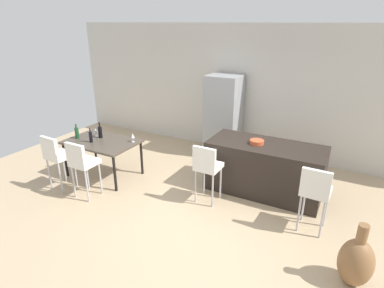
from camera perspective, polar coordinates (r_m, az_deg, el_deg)
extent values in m
plane|color=tan|center=(5.41, 2.25, -11.28)|extent=(10.00, 10.00, 0.00)
cube|color=beige|center=(7.24, 12.10, 9.25)|extent=(10.00, 0.12, 2.90)
cube|color=black|center=(5.79, 13.04, -4.33)|extent=(2.02, 0.89, 0.92)
cube|color=white|center=(5.28, 3.04, -4.08)|extent=(0.40, 0.40, 0.08)
cube|color=white|center=(5.05, 2.23, -2.56)|extent=(0.40, 0.06, 0.36)
cylinder|color=#B2B2B7|center=(5.62, 2.22, -6.30)|extent=(0.03, 0.03, 0.61)
cylinder|color=#B2B2B7|center=(5.50, 5.22, -7.03)|extent=(0.03, 0.03, 0.61)
cylinder|color=#B2B2B7|center=(5.37, 0.66, -7.69)|extent=(0.03, 0.03, 0.61)
cylinder|color=#B2B2B7|center=(5.25, 3.77, -8.50)|extent=(0.03, 0.03, 0.61)
cube|color=white|center=(4.89, 21.63, -7.92)|extent=(0.41, 0.41, 0.08)
cube|color=white|center=(4.64, 21.63, -6.46)|extent=(0.40, 0.07, 0.36)
cylinder|color=#B2B2B7|center=(5.21, 19.69, -10.11)|extent=(0.03, 0.03, 0.61)
cylinder|color=#B2B2B7|center=(5.18, 23.18, -10.83)|extent=(0.03, 0.03, 0.61)
cylinder|color=#B2B2B7|center=(4.94, 18.90, -11.86)|extent=(0.03, 0.03, 0.61)
cylinder|color=#B2B2B7|center=(4.91, 22.61, -12.64)|extent=(0.03, 0.03, 0.61)
cube|color=#4C4238|center=(6.39, -16.09, 0.41)|extent=(1.40, 0.92, 0.04)
cylinder|color=black|center=(7.21, -17.29, -0.48)|extent=(0.05, 0.05, 0.70)
cylinder|color=black|center=(6.41, -9.17, -2.52)|extent=(0.05, 0.05, 0.70)
cylinder|color=black|center=(6.73, -22.04, -2.70)|extent=(0.05, 0.05, 0.70)
cylinder|color=black|center=(5.86, -13.88, -5.27)|extent=(0.05, 0.05, 0.70)
cube|color=white|center=(6.17, -22.98, -1.94)|extent=(0.42, 0.42, 0.08)
cube|color=white|center=(6.01, -24.56, -0.55)|extent=(0.40, 0.08, 0.36)
cylinder|color=#B2B2B7|center=(6.51, -22.26, -3.96)|extent=(0.03, 0.03, 0.61)
cylinder|color=#B2B2B7|center=(6.27, -20.49, -4.68)|extent=(0.03, 0.03, 0.61)
cylinder|color=#B2B2B7|center=(6.35, -24.54, -4.96)|extent=(0.03, 0.03, 0.61)
cylinder|color=#B2B2B7|center=(6.11, -22.82, -5.74)|extent=(0.03, 0.03, 0.61)
cube|color=white|center=(5.72, -18.96, -3.19)|extent=(0.40, 0.40, 0.08)
cube|color=white|center=(5.54, -20.50, -1.74)|extent=(0.40, 0.06, 0.36)
cylinder|color=#B2B2B7|center=(6.07, -18.52, -5.30)|extent=(0.03, 0.03, 0.61)
cylinder|color=#B2B2B7|center=(5.86, -16.35, -6.04)|extent=(0.03, 0.03, 0.61)
cylinder|color=#B2B2B7|center=(5.89, -20.76, -6.47)|extent=(0.03, 0.03, 0.61)
cylinder|color=#B2B2B7|center=(5.67, -18.60, -7.29)|extent=(0.03, 0.03, 0.61)
cylinder|color=black|center=(6.34, -17.96, 1.21)|extent=(0.06, 0.06, 0.21)
cylinder|color=black|center=(6.29, -18.11, 2.46)|extent=(0.02, 0.02, 0.09)
cylinder|color=black|center=(6.53, -16.38, 2.07)|extent=(0.08, 0.08, 0.23)
cylinder|color=black|center=(6.48, -16.53, 3.42)|extent=(0.03, 0.03, 0.10)
cylinder|color=#194723|center=(6.64, -20.24, 1.89)|extent=(0.08, 0.08, 0.22)
cylinder|color=#194723|center=(6.59, -20.40, 3.10)|extent=(0.03, 0.03, 0.08)
cylinder|color=silver|center=(6.18, -10.68, 0.41)|extent=(0.06, 0.06, 0.00)
cylinder|color=silver|center=(6.17, -10.70, 0.78)|extent=(0.01, 0.01, 0.08)
cone|color=silver|center=(6.14, -10.76, 1.52)|extent=(0.07, 0.07, 0.09)
cylinder|color=silver|center=(6.66, -17.05, 1.36)|extent=(0.06, 0.06, 0.00)
cylinder|color=silver|center=(6.64, -17.09, 1.70)|extent=(0.01, 0.01, 0.08)
cone|color=silver|center=(6.62, -17.17, 2.39)|extent=(0.07, 0.07, 0.09)
cube|color=#939699|center=(7.17, 5.78, 5.13)|extent=(0.72, 0.68, 1.84)
cylinder|color=#C6512D|center=(5.59, 11.74, 0.37)|extent=(0.24, 0.24, 0.07)
ellipsoid|color=brown|center=(4.34, 27.66, -18.56)|extent=(0.40, 0.40, 0.61)
cylinder|color=brown|center=(4.11, 28.64, -14.18)|extent=(0.12, 0.12, 0.23)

